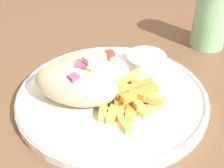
{
  "coord_description": "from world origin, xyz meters",
  "views": [
    {
      "loc": [
        0.12,
        -0.41,
        1.06
      ],
      "look_at": [
        -0.04,
        -0.04,
        0.77
      ],
      "focal_mm": 50.0,
      "sensor_mm": 36.0,
      "label": 1
    }
  ],
  "objects_px": {
    "fries_pile": "(126,98)",
    "plate": "(112,96)",
    "water_glass": "(211,21)",
    "pita_sandwich_near": "(76,83)",
    "pita_sandwich_far": "(93,69)",
    "sauce_ramekin": "(146,61)"
  },
  "relations": [
    {
      "from": "water_glass",
      "to": "sauce_ramekin",
      "type": "bearing_deg",
      "value": -116.99
    },
    {
      "from": "pita_sandwich_far",
      "to": "pita_sandwich_near",
      "type": "bearing_deg",
      "value": -113.76
    },
    {
      "from": "pita_sandwich_far",
      "to": "sauce_ramekin",
      "type": "relative_size",
      "value": 1.88
    },
    {
      "from": "pita_sandwich_far",
      "to": "sauce_ramekin",
      "type": "bearing_deg",
      "value": 32.44
    },
    {
      "from": "plate",
      "to": "sauce_ramekin",
      "type": "bearing_deg",
      "value": 73.21
    },
    {
      "from": "plate",
      "to": "pita_sandwich_near",
      "type": "xyz_separation_m",
      "value": [
        -0.05,
        -0.03,
        0.03
      ]
    },
    {
      "from": "plate",
      "to": "pita_sandwich_near",
      "type": "relative_size",
      "value": 2.24
    },
    {
      "from": "plate",
      "to": "pita_sandwich_near",
      "type": "bearing_deg",
      "value": -144.28
    },
    {
      "from": "plate",
      "to": "water_glass",
      "type": "xyz_separation_m",
      "value": [
        0.11,
        0.26,
        0.05
      ]
    },
    {
      "from": "pita_sandwich_near",
      "to": "fries_pile",
      "type": "distance_m",
      "value": 0.08
    },
    {
      "from": "pita_sandwich_near",
      "to": "sauce_ramekin",
      "type": "bearing_deg",
      "value": 57.47
    },
    {
      "from": "fries_pile",
      "to": "water_glass",
      "type": "bearing_deg",
      "value": 73.43
    },
    {
      "from": "water_glass",
      "to": "pita_sandwich_near",
      "type": "bearing_deg",
      "value": -118.54
    },
    {
      "from": "plate",
      "to": "fries_pile",
      "type": "bearing_deg",
      "value": -27.81
    },
    {
      "from": "fries_pile",
      "to": "plate",
      "type": "bearing_deg",
      "value": 152.19
    },
    {
      "from": "pita_sandwich_far",
      "to": "water_glass",
      "type": "distance_m",
      "value": 0.29
    },
    {
      "from": "plate",
      "to": "fries_pile",
      "type": "distance_m",
      "value": 0.04
    },
    {
      "from": "sauce_ramekin",
      "to": "water_glass",
      "type": "height_order",
      "value": "water_glass"
    },
    {
      "from": "pita_sandwich_far",
      "to": "plate",
      "type": "bearing_deg",
      "value": -34.72
    },
    {
      "from": "fries_pile",
      "to": "water_glass",
      "type": "xyz_separation_m",
      "value": [
        0.08,
        0.27,
        0.03
      ]
    },
    {
      "from": "plate",
      "to": "pita_sandwich_far",
      "type": "distance_m",
      "value": 0.05
    },
    {
      "from": "pita_sandwich_far",
      "to": "fries_pile",
      "type": "height_order",
      "value": "pita_sandwich_far"
    }
  ]
}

